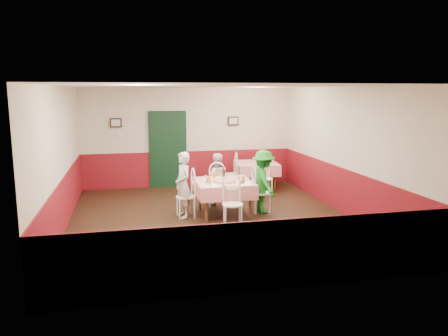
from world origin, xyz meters
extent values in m
plane|color=black|center=(0.00, 0.00, 0.00)|extent=(7.00, 7.00, 0.00)
plane|color=white|center=(0.00, 0.00, 2.80)|extent=(7.00, 7.00, 0.00)
cube|color=beige|center=(0.00, 3.50, 1.40)|extent=(6.00, 0.10, 2.80)
cube|color=beige|center=(0.00, -3.50, 1.40)|extent=(6.00, 0.10, 2.80)
cube|color=beige|center=(-3.00, 0.00, 1.40)|extent=(0.10, 7.00, 2.80)
cube|color=beige|center=(3.00, 0.00, 1.40)|extent=(0.10, 7.00, 2.80)
cube|color=maroon|center=(0.00, 3.48, 0.50)|extent=(6.00, 0.03, 1.00)
cube|color=maroon|center=(0.00, -3.48, 0.50)|extent=(6.00, 0.03, 1.00)
cube|color=maroon|center=(-2.98, 0.00, 0.50)|extent=(0.03, 7.00, 1.00)
cube|color=maroon|center=(2.98, 0.00, 0.50)|extent=(0.03, 7.00, 1.00)
cube|color=black|center=(-0.60, 3.45, 1.05)|extent=(0.96, 0.06, 2.10)
cube|color=black|center=(-2.00, 3.45, 1.85)|extent=(0.32, 0.03, 0.26)
cube|color=black|center=(1.30, 3.45, 1.85)|extent=(0.32, 0.03, 0.26)
cube|color=white|center=(-1.90, 3.45, 1.50)|extent=(0.10, 0.03, 0.10)
cube|color=red|center=(0.32, 0.29, 0.38)|extent=(1.24, 1.24, 0.77)
cube|color=red|center=(1.74, 2.55, 0.38)|extent=(1.21, 1.21, 0.77)
cylinder|color=#B74723|center=(0.32, 0.23, 0.78)|extent=(0.50, 0.50, 0.03)
cylinder|color=white|center=(-0.12, 0.30, 0.77)|extent=(0.25, 0.25, 0.01)
cylinder|color=white|center=(0.75, 0.29, 0.77)|extent=(0.25, 0.25, 0.01)
cylinder|color=white|center=(0.30, 0.68, 0.77)|extent=(0.25, 0.25, 0.01)
cylinder|color=#BF7219|center=(-0.06, 0.07, 0.83)|extent=(0.08, 0.08, 0.15)
cylinder|color=#BF7219|center=(0.70, 0.07, 0.83)|extent=(0.07, 0.07, 0.13)
cylinder|color=#BF7219|center=(0.19, 0.69, 0.83)|extent=(0.07, 0.07, 0.13)
cylinder|color=#381C0A|center=(0.40, 0.66, 0.88)|extent=(0.07, 0.07, 0.24)
cylinder|color=silver|center=(-0.12, -0.10, 0.81)|extent=(0.04, 0.04, 0.09)
cylinder|color=silver|center=(-0.07, -0.19, 0.81)|extent=(0.04, 0.04, 0.09)
cylinder|color=#B23319|center=(-0.13, -0.09, 0.81)|extent=(0.04, 0.04, 0.09)
cube|color=white|center=(-0.05, -0.08, 0.76)|extent=(0.35, 0.43, 0.00)
cube|color=white|center=(0.67, -0.08, 0.76)|extent=(0.38, 0.46, 0.00)
cube|color=black|center=(0.64, -0.02, 0.77)|extent=(0.11, 0.09, 0.02)
imported|color=gray|center=(-0.58, 0.30, 0.71)|extent=(0.45, 0.59, 1.43)
imported|color=gray|center=(0.33, 1.19, 0.63)|extent=(0.64, 0.51, 1.25)
imported|color=gray|center=(1.22, 0.27, 0.71)|extent=(0.60, 0.95, 1.42)
camera|label=1|loc=(-1.72, -8.84, 2.70)|focal=35.00mm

